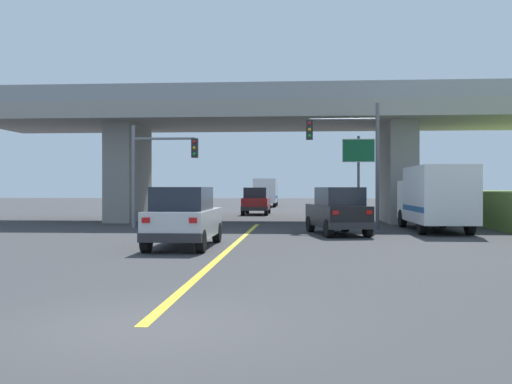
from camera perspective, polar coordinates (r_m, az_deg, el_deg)
The scene contains 11 objects.
ground at distance 35.51m, azimuth 0.45°, elevation -2.82°, with size 160.00×160.00×0.00m, color #353538.
overpass_bridge at distance 35.62m, azimuth 0.45°, elevation 5.86°, with size 33.23×8.56×7.55m.
lane_divider_stripe at distance 20.75m, azimuth -2.17°, elevation -5.11°, with size 0.20×24.31×0.01m, color yellow.
suv_lead at distance 20.14m, azimuth -6.89°, elevation -2.39°, with size 1.96×4.75×2.02m.
suv_crossing at distance 25.64m, azimuth 7.83°, elevation -1.81°, with size 2.70×4.59×2.02m.
box_truck at distance 28.52m, azimuth 16.71°, elevation -0.47°, with size 2.33×7.03×2.96m.
sedan_oncoming at distance 44.66m, azimuth 0.02°, elevation -0.86°, with size 1.94×4.77×2.02m.
traffic_signal_nearside at distance 29.00m, azimuth 9.31°, elevation 4.00°, with size 3.48×0.36×6.05m.
traffic_signal_farside at distance 30.21m, azimuth -9.47°, elevation 2.81°, with size 3.35×0.36×5.12m.
highway_sign at distance 32.91m, azimuth 9.75°, elevation 3.15°, with size 1.76×0.17×4.81m.
semi_truck_distant at distance 63.64m, azimuth 0.95°, elevation 0.01°, with size 2.33×7.16×2.94m.
Camera 1 is at (2.25, -8.37, 1.99)m, focal length 41.95 mm.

